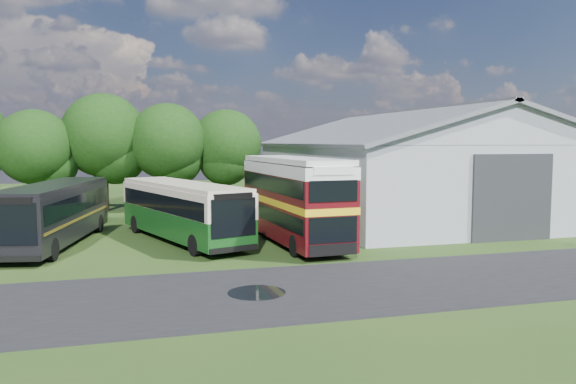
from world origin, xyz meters
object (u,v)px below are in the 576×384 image
object	(u,v)px
bus_dark_single	(55,213)
storage_shed	(411,161)
bus_green_single	(182,210)
bus_maroon_double	(294,200)

from	to	relation	value
bus_dark_single	storage_shed	bearing A→B (deg)	25.29
bus_green_single	bus_dark_single	bearing A→B (deg)	155.83
storage_shed	bus_green_single	bearing A→B (deg)	-159.03
storage_shed	bus_dark_single	xyz separation A→B (m)	(-25.03, -6.30, -2.36)
bus_green_single	bus_dark_single	size ratio (longest dim) A/B	0.99
bus_maroon_double	bus_dark_single	world-z (taller)	bus_maroon_double
storage_shed	bus_green_single	size ratio (longest dim) A/B	1.99
bus_green_single	bus_maroon_double	xyz separation A→B (m)	(5.99, -2.20, 0.61)
bus_maroon_double	bus_dark_single	distance (m)	13.18
bus_green_single	bus_maroon_double	distance (m)	6.41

